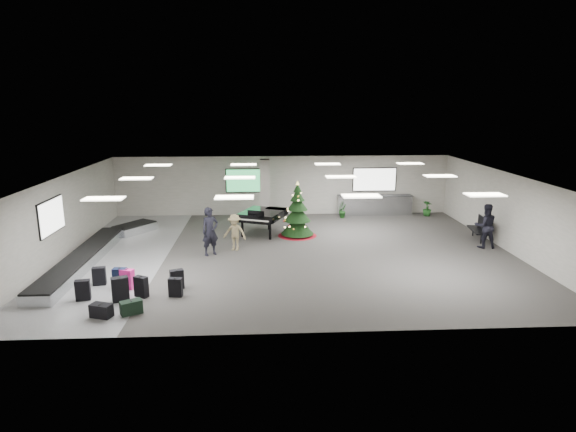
{
  "coord_description": "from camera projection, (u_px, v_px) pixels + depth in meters",
  "views": [
    {
      "loc": [
        -1.11,
        -18.77,
        6.04
      ],
      "look_at": [
        -0.05,
        1.0,
        1.33
      ],
      "focal_mm": 30.0,
      "sensor_mm": 36.0,
      "label": 1
    }
  ],
  "objects": [
    {
      "name": "christmas_tree",
      "position": [
        297.0,
        217.0,
        22.06
      ],
      "size": [
        1.79,
        1.79,
        2.56
      ],
      "color": "maroon",
      "rests_on": "ground"
    },
    {
      "name": "black_duffel",
      "position": [
        101.0,
        311.0,
        13.8
      ],
      "size": [
        0.68,
        0.52,
        0.42
      ],
      "rotation": [
        0.0,
        0.0,
        -0.34
      ],
      "color": "black",
      "rests_on": "ground"
    },
    {
      "name": "baggage_carousel",
      "position": [
        95.0,
        252.0,
        19.15
      ],
      "size": [
        2.28,
        9.71,
        0.43
      ],
      "color": "silver",
      "rests_on": "ground"
    },
    {
      "name": "pink_suitcase",
      "position": [
        127.0,
        279.0,
        15.86
      ],
      "size": [
        0.49,
        0.37,
        0.69
      ],
      "rotation": [
        0.0,
        0.0,
        -0.34
      ],
      "color": "#FC208F",
      "rests_on": "ground"
    },
    {
      "name": "suitcase_1",
      "position": [
        141.0,
        287.0,
        15.22
      ],
      "size": [
        0.49,
        0.41,
        0.69
      ],
      "rotation": [
        0.0,
        0.0,
        -0.52
      ],
      "color": "black",
      "rests_on": "ground"
    },
    {
      "name": "service_counter",
      "position": [
        375.0,
        205.0,
        26.28
      ],
      "size": [
        4.05,
        0.65,
        1.08
      ],
      "color": "silver",
      "rests_on": "ground"
    },
    {
      "name": "navy_suitcase",
      "position": [
        120.0,
        278.0,
        15.94
      ],
      "size": [
        0.46,
        0.3,
        0.7
      ],
      "rotation": [
        0.0,
        0.0,
        -0.1
      ],
      "color": "black",
      "rests_on": "ground"
    },
    {
      "name": "grand_piano",
      "position": [
        262.0,
        215.0,
        22.31
      ],
      "size": [
        2.43,
        2.73,
        1.28
      ],
      "rotation": [
        0.0,
        0.0,
        -0.39
      ],
      "color": "black",
      "rests_on": "ground"
    },
    {
      "name": "ground",
      "position": [
        291.0,
        253.0,
        19.69
      ],
      "size": [
        18.0,
        18.0,
        0.0
      ],
      "primitive_type": "plane",
      "color": "#3E3B38",
      "rests_on": "ground"
    },
    {
      "name": "traveler_bench",
      "position": [
        485.0,
        226.0,
        20.23
      ],
      "size": [
        0.96,
        0.77,
        1.89
      ],
      "primitive_type": "imported",
      "rotation": [
        0.0,
        0.0,
        3.08
      ],
      "color": "black",
      "rests_on": "ground"
    },
    {
      "name": "bench",
      "position": [
        480.0,
        227.0,
        21.5
      ],
      "size": [
        0.76,
        1.65,
        1.01
      ],
      "rotation": [
        0.0,
        0.0,
        -0.15
      ],
      "color": "black",
      "rests_on": "ground"
    },
    {
      "name": "suitcase_8",
      "position": [
        99.0,
        276.0,
        16.2
      ],
      "size": [
        0.45,
        0.3,
        0.64
      ],
      "rotation": [
        0.0,
        0.0,
        0.15
      ],
      "color": "black",
      "rests_on": "ground"
    },
    {
      "name": "suitcase_7",
      "position": [
        176.0,
        287.0,
        15.25
      ],
      "size": [
        0.44,
        0.27,
        0.63
      ],
      "rotation": [
        0.0,
        0.0,
        -0.11
      ],
      "color": "black",
      "rests_on": "ground"
    },
    {
      "name": "potted_plant_left",
      "position": [
        343.0,
        211.0,
        25.59
      ],
      "size": [
        0.53,
        0.54,
        0.76
      ],
      "primitive_type": "imported",
      "rotation": [
        0.0,
        0.0,
        0.85
      ],
      "color": "#15431B",
      "rests_on": "ground"
    },
    {
      "name": "potted_plant_right",
      "position": [
        427.0,
        208.0,
        26.02
      ],
      "size": [
        0.66,
        0.66,
        0.84
      ],
      "primitive_type": "imported",
      "rotation": [
        0.0,
        0.0,
        2.47
      ],
      "color": "#15431B",
      "rests_on": "ground"
    },
    {
      "name": "traveler_b",
      "position": [
        235.0,
        232.0,
        19.92
      ],
      "size": [
        1.12,
        0.86,
        1.53
      ],
      "primitive_type": "imported",
      "rotation": [
        0.0,
        0.0,
        -0.34
      ],
      "color": "#95845C",
      "rests_on": "ground"
    },
    {
      "name": "suitcase_0",
      "position": [
        120.0,
        289.0,
        14.88
      ],
      "size": [
        0.57,
        0.45,
        0.8
      ],
      "rotation": [
        0.0,
        0.0,
        0.4
      ],
      "color": "black",
      "rests_on": "ground"
    },
    {
      "name": "room_envelope",
      "position": [
        281.0,
        194.0,
        19.78
      ],
      "size": [
        18.02,
        14.02,
        3.21
      ],
      "color": "#A3A195",
      "rests_on": "ground"
    },
    {
      "name": "suitcase_3",
      "position": [
        177.0,
        279.0,
        15.88
      ],
      "size": [
        0.49,
        0.38,
        0.67
      ],
      "rotation": [
        0.0,
        0.0,
        0.37
      ],
      "color": "black",
      "rests_on": "ground"
    },
    {
      "name": "traveler_a",
      "position": [
        210.0,
        231.0,
        19.24
      ],
      "size": [
        0.86,
        0.78,
        1.96
      ],
      "primitive_type": "imported",
      "rotation": [
        0.0,
        0.0,
        0.57
      ],
      "color": "black",
      "rests_on": "ground"
    },
    {
      "name": "green_duffel",
      "position": [
        131.0,
        307.0,
        14.01
      ],
      "size": [
        0.68,
        0.56,
        0.43
      ],
      "rotation": [
        0.0,
        0.0,
        0.51
      ],
      "color": "black",
      "rests_on": "ground"
    },
    {
      "name": "suitcase_5",
      "position": [
        83.0,
        290.0,
        14.96
      ],
      "size": [
        0.47,
        0.32,
        0.67
      ],
      "rotation": [
        0.0,
        0.0,
        0.2
      ],
      "color": "black",
      "rests_on": "ground"
    }
  ]
}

